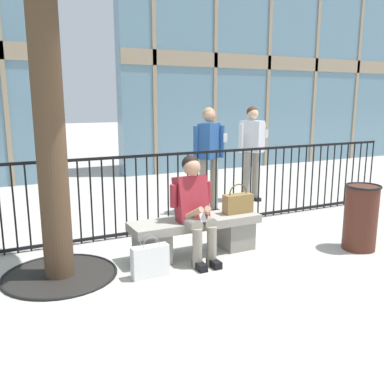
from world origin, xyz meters
name	(u,v)px	position (x,y,z in m)	size (l,w,h in m)	color
ground_plane	(196,254)	(0.00, 0.00, 0.00)	(60.00, 60.00, 0.00)	#B2ADA3
stone_bench	(196,233)	(0.00, 0.00, 0.27)	(1.60, 0.44, 0.45)	gray
seated_person_with_phone	(194,205)	(-0.08, -0.13, 0.65)	(0.52, 0.66, 1.21)	gray
handbag_on_bench	(238,203)	(0.58, -0.01, 0.58)	(0.37, 0.14, 0.37)	olive
shopping_bag	(150,261)	(-0.73, -0.38, 0.18)	(0.39, 0.12, 0.46)	white
bystander_at_railing	(209,152)	(1.07, 1.64, 1.00)	(0.55, 0.39, 1.71)	gray
bystander_further_back	(252,146)	(2.16, 2.03, 1.00)	(0.55, 0.44, 1.71)	gray
plaza_railing	(163,193)	(0.00, 1.00, 0.56)	(8.15, 0.04, 1.11)	black
trash_can	(361,217)	(1.91, -0.74, 0.42)	(0.43, 0.43, 0.82)	#4C2319
building_facade_right	(315,2)	(6.63, 5.62, 4.51)	(11.61, 0.43, 9.00)	slate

